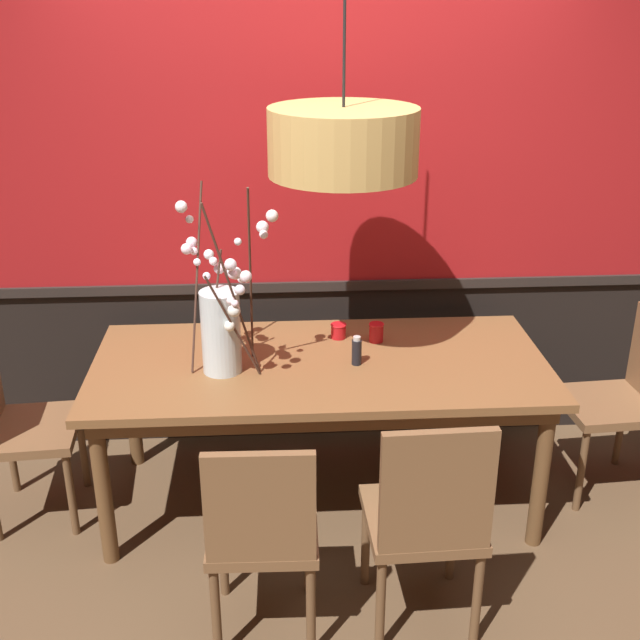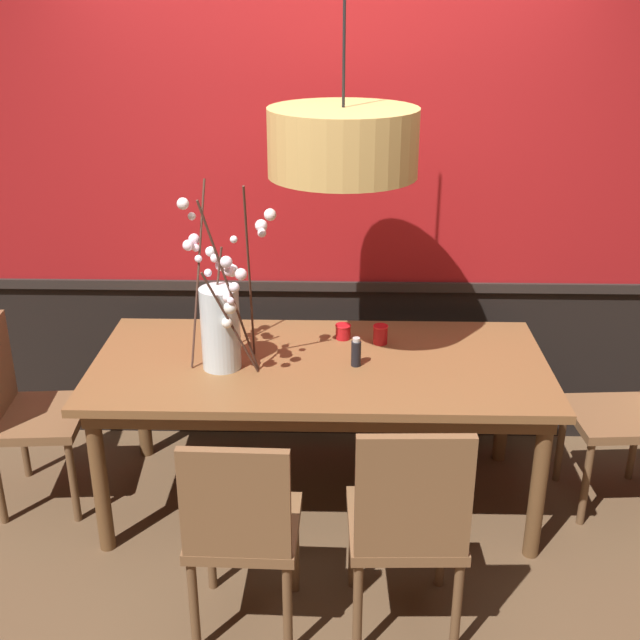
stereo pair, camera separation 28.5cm
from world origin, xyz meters
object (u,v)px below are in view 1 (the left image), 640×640
(dining_table, at_px, (320,376))
(chair_near_side_right, at_px, (427,516))
(chair_far_side_left, at_px, (249,334))
(candle_holder_nearer_edge, at_px, (338,331))
(chair_head_east_end, at_px, (625,394))
(candle_holder_nearer_center, at_px, (376,332))
(vase_with_blossoms, at_px, (222,325))
(chair_far_side_right, at_px, (362,325))
(chair_head_west_end, at_px, (14,418))
(pendant_lamp, at_px, (343,142))
(condiment_bottle, at_px, (357,351))
(chair_near_side_left, at_px, (262,530))

(dining_table, bearing_deg, chair_near_side_right, -68.47)
(chair_far_side_left, bearing_deg, candle_holder_nearer_edge, -53.92)
(dining_table, height_order, chair_near_side_right, chair_near_side_right)
(chair_near_side_right, height_order, candle_holder_nearer_edge, chair_near_side_right)
(chair_head_east_end, xyz_separation_m, candle_holder_nearer_edge, (-1.37, 0.22, 0.27))
(chair_near_side_right, relative_size, candle_holder_nearer_center, 10.29)
(chair_far_side_left, xyz_separation_m, vase_with_blossoms, (-0.08, -0.95, 0.47))
(candle_holder_nearer_center, bearing_deg, chair_far_side_left, 133.04)
(vase_with_blossoms, relative_size, candle_holder_nearer_center, 9.24)
(dining_table, distance_m, candle_holder_nearer_edge, 0.30)
(chair_far_side_right, bearing_deg, candle_holder_nearer_center, -91.30)
(dining_table, height_order, chair_head_west_end, chair_head_west_end)
(chair_far_side_right, relative_size, pendant_lamp, 0.88)
(chair_head_east_end, distance_m, pendant_lamp, 1.86)
(chair_head_west_end, distance_m, condiment_bottle, 1.59)
(chair_head_west_end, distance_m, vase_with_blossoms, 1.07)
(chair_head_east_end, height_order, condiment_bottle, chair_head_east_end)
(candle_holder_nearer_edge, bearing_deg, chair_far_side_left, 126.08)
(condiment_bottle, bearing_deg, candle_holder_nearer_edge, 101.00)
(chair_head_east_end, xyz_separation_m, vase_with_blossoms, (-1.91, -0.11, 0.46))
(condiment_bottle, bearing_deg, chair_near_side_left, -117.01)
(chair_head_west_end, height_order, condiment_bottle, chair_head_west_end)
(dining_table, xyz_separation_m, chair_head_east_end, (1.48, 0.03, -0.16))
(chair_near_side_left, height_order, condiment_bottle, chair_near_side_left)
(vase_with_blossoms, bearing_deg, candle_holder_nearer_center, 20.96)
(chair_near_side_left, height_order, pendant_lamp, pendant_lamp)
(chair_head_east_end, xyz_separation_m, chair_near_side_left, (-1.75, -0.92, -0.01))
(chair_near_side_left, bearing_deg, chair_far_side_right, 72.42)
(chair_head_west_end, relative_size, candle_holder_nearer_edge, 11.79)
(chair_near_side_left, bearing_deg, chair_head_east_end, 27.72)
(pendant_lamp, bearing_deg, chair_far_side_left, 116.33)
(condiment_bottle, relative_size, pendant_lamp, 0.13)
(chair_far_side_left, bearing_deg, vase_with_blossoms, -94.84)
(chair_far_side_left, distance_m, condiment_bottle, 1.10)
(chair_near_side_right, relative_size, chair_far_side_left, 1.08)
(chair_far_side_right, relative_size, candle_holder_nearer_center, 10.27)
(dining_table, bearing_deg, condiment_bottle, -13.73)
(chair_far_side_right, distance_m, pendant_lamp, 1.54)
(condiment_bottle, bearing_deg, pendant_lamp, 161.17)
(chair_near_side_right, xyz_separation_m, candle_holder_nearer_center, (-0.06, 1.07, 0.27))
(chair_near_side_right, height_order, vase_with_blossoms, vase_with_blossoms)
(vase_with_blossoms, bearing_deg, pendant_lamp, 5.95)
(chair_far_side_right, height_order, vase_with_blossoms, vase_with_blossoms)
(dining_table, distance_m, pendant_lamp, 1.08)
(chair_far_side_right, relative_size, candle_holder_nearer_edge, 12.30)
(chair_head_west_end, height_order, chair_far_side_right, chair_far_side_right)
(dining_table, xyz_separation_m, chair_near_side_left, (-0.27, -0.88, -0.17))
(chair_near_side_right, bearing_deg, chair_head_west_end, 154.02)
(vase_with_blossoms, bearing_deg, dining_table, 9.33)
(chair_head_east_end, bearing_deg, candle_holder_nearer_center, 171.97)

